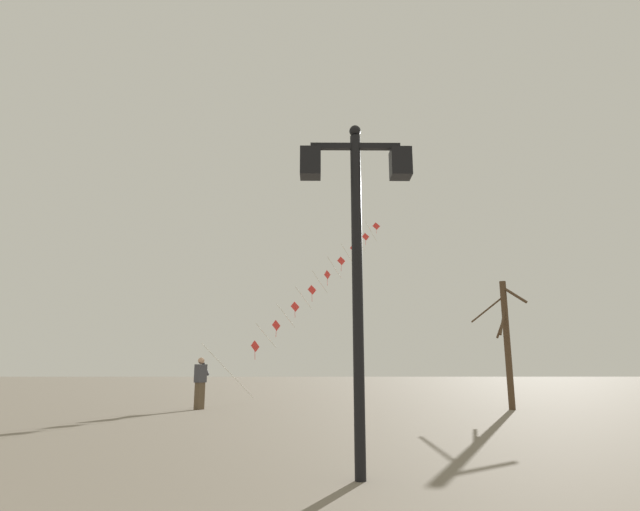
{
  "coord_description": "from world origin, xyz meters",
  "views": [
    {
      "loc": [
        1.44,
        -0.39,
        1.3
      ],
      "look_at": [
        1.6,
        20.59,
        5.97
      ],
      "focal_mm": 28.87,
      "sensor_mm": 36.0,
      "label": 1
    }
  ],
  "objects_px": {
    "twin_lantern_lamp_post": "(356,223)",
    "bare_tree": "(507,340)",
    "kite_train": "(319,283)",
    "kite_flyer": "(200,382)"
  },
  "relations": [
    {
      "from": "twin_lantern_lamp_post",
      "to": "kite_flyer",
      "type": "relative_size",
      "value": 2.7
    },
    {
      "from": "kite_train",
      "to": "kite_flyer",
      "type": "relative_size",
      "value": 6.43
    },
    {
      "from": "twin_lantern_lamp_post",
      "to": "kite_train",
      "type": "xyz_separation_m",
      "value": [
        -0.4,
        18.52,
        2.27
      ]
    },
    {
      "from": "twin_lantern_lamp_post",
      "to": "bare_tree",
      "type": "distance_m",
      "value": 12.67
    },
    {
      "from": "twin_lantern_lamp_post",
      "to": "kite_flyer",
      "type": "bearing_deg",
      "value": 111.42
    },
    {
      "from": "twin_lantern_lamp_post",
      "to": "bare_tree",
      "type": "height_order",
      "value": "twin_lantern_lamp_post"
    },
    {
      "from": "kite_flyer",
      "to": "bare_tree",
      "type": "bearing_deg",
      "value": -61.21
    },
    {
      "from": "kite_train",
      "to": "twin_lantern_lamp_post",
      "type": "bearing_deg",
      "value": -88.76
    },
    {
      "from": "kite_flyer",
      "to": "kite_train",
      "type": "bearing_deg",
      "value": 0.51
    },
    {
      "from": "twin_lantern_lamp_post",
      "to": "bare_tree",
      "type": "relative_size",
      "value": 1.07
    }
  ]
}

